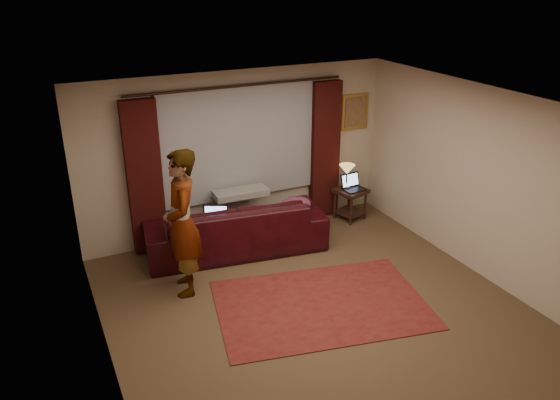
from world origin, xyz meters
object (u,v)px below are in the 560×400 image
Objects in this scene: sofa at (235,217)px; person at (182,223)px; tiffany_lamp at (347,177)px; end_table at (350,204)px; laptop_table at (355,183)px; laptop_sofa at (214,218)px.

sofa is 1.37× the size of person.
person is (-1.00, -0.79, 0.44)m from sofa.
end_table is at bearing -40.54° from tiffany_lamp.
person is at bearing -168.79° from laptop_table.
tiffany_lamp is at bearing 139.46° from end_table.
laptop_table is (0.03, -0.05, 0.40)m from end_table.
sofa reaches higher than tiffany_lamp.
laptop_sofa is 2.59m from end_table.
person is at bearing -109.20° from laptop_sofa.
sofa is at bearing 178.49° from laptop_table.
tiffany_lamp is (2.47, 0.39, 0.09)m from laptop_sofa.
sofa reaches higher than end_table.
tiffany_lamp is 1.10× the size of laptop_table.
end_table is at bearing 33.93° from laptop_sofa.
laptop_table is at bearing 32.67° from laptop_sofa.
laptop_sofa reaches higher than end_table.
person reaches higher than tiffany_lamp.
person reaches higher than laptop_sofa.
laptop_sofa is at bearing 32.08° from sofa.
person is at bearing 46.11° from sofa.
laptop_sofa is at bearing -178.28° from laptop_table.
tiffany_lamp is at bearing 127.21° from laptop_table.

